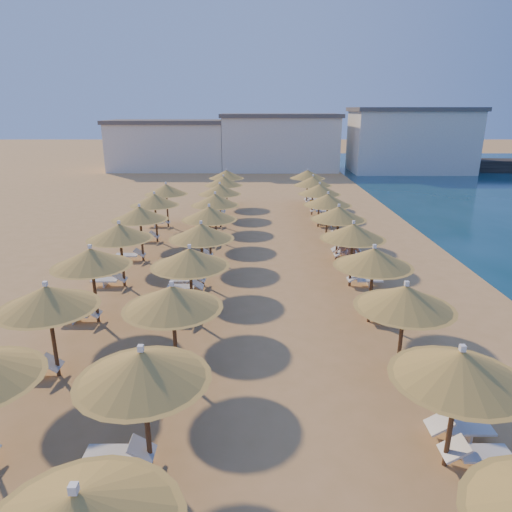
{
  "coord_description": "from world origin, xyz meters",
  "views": [
    {
      "loc": [
        -1.14,
        -16.49,
        7.94
      ],
      "look_at": [
        -1.11,
        4.0,
        1.3
      ],
      "focal_mm": 32.0,
      "sensor_mm": 36.0,
      "label": 1
    }
  ],
  "objects_px": {
    "beachgoer_c": "(351,255)",
    "parasol_row_west": "(201,232)",
    "parasol_row_east": "(353,232)",
    "beachgoer_b": "(342,252)",
    "jetty": "(474,165)"
  },
  "relations": [
    {
      "from": "jetty",
      "to": "parasol_row_west",
      "type": "height_order",
      "value": "parasol_row_west"
    },
    {
      "from": "jetty",
      "to": "beachgoer_c",
      "type": "distance_m",
      "value": 46.69
    },
    {
      "from": "parasol_row_west",
      "to": "beachgoer_c",
      "type": "xyz_separation_m",
      "value": [
        7.23,
        1.73,
        -1.65
      ]
    },
    {
      "from": "beachgoer_c",
      "to": "parasol_row_west",
      "type": "bearing_deg",
      "value": -136.2
    },
    {
      "from": "beachgoer_c",
      "to": "beachgoer_b",
      "type": "xyz_separation_m",
      "value": [
        -0.3,
        0.84,
        -0.07
      ]
    },
    {
      "from": "parasol_row_west",
      "to": "jetty",
      "type": "bearing_deg",
      "value": 52.75
    },
    {
      "from": "beachgoer_c",
      "to": "parasol_row_east",
      "type": "bearing_deg",
      "value": -71.29
    },
    {
      "from": "parasol_row_east",
      "to": "parasol_row_west",
      "type": "bearing_deg",
      "value": 180.0
    },
    {
      "from": "parasol_row_west",
      "to": "parasol_row_east",
      "type": "bearing_deg",
      "value": 0.0
    },
    {
      "from": "parasol_row_west",
      "to": "beachgoer_c",
      "type": "distance_m",
      "value": 7.62
    },
    {
      "from": "parasol_row_east",
      "to": "beachgoer_c",
      "type": "bearing_deg",
      "value": 78.39
    },
    {
      "from": "parasol_row_west",
      "to": "beachgoer_c",
      "type": "height_order",
      "value": "parasol_row_west"
    },
    {
      "from": "parasol_row_west",
      "to": "beachgoer_b",
      "type": "distance_m",
      "value": 7.59
    },
    {
      "from": "beachgoer_b",
      "to": "jetty",
      "type": "bearing_deg",
      "value": 147.53
    },
    {
      "from": "jetty",
      "to": "beachgoer_c",
      "type": "bearing_deg",
      "value": -116.09
    }
  ]
}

